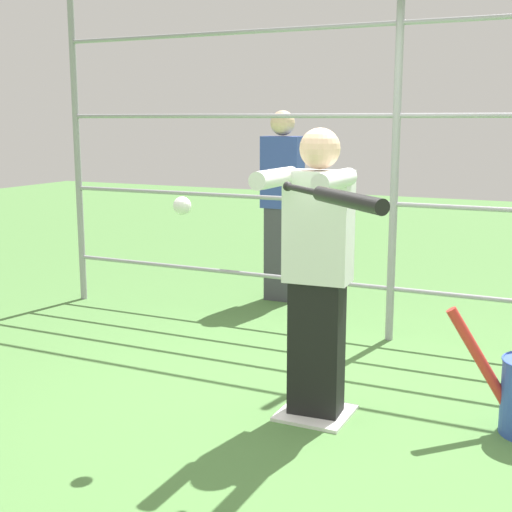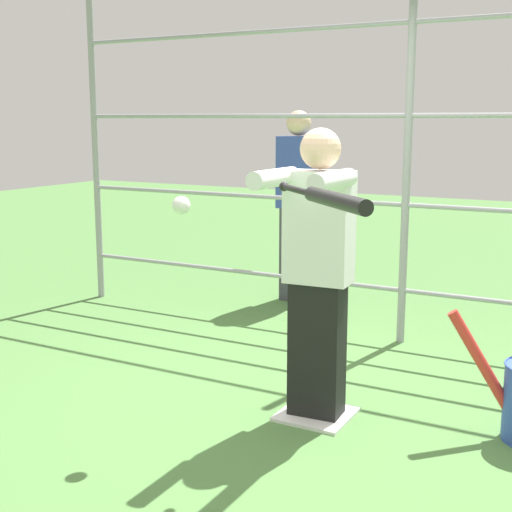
{
  "view_description": "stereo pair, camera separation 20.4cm",
  "coord_description": "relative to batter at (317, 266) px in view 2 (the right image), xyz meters",
  "views": [
    {
      "loc": [
        -1.37,
        3.66,
        1.69
      ],
      "look_at": [
        0.29,
        0.19,
        0.95
      ],
      "focal_mm": 50.0,
      "sensor_mm": 36.0,
      "label": 1
    },
    {
      "loc": [
        -1.56,
        3.57,
        1.69
      ],
      "look_at": [
        0.29,
        0.19,
        0.95
      ],
      "focal_mm": 50.0,
      "sensor_mm": 36.0,
      "label": 2
    }
  ],
  "objects": [
    {
      "name": "ground_plane",
      "position": [
        0.0,
        -0.02,
        -0.89
      ],
      "size": [
        24.0,
        24.0,
        0.0
      ],
      "primitive_type": "plane",
      "color": "#4C7A3D"
    },
    {
      "name": "home_plate",
      "position": [
        0.0,
        -0.02,
        -0.88
      ],
      "size": [
        0.4,
        0.4,
        0.02
      ],
      "color": "white",
      "rests_on": "ground"
    },
    {
      "name": "fence_backstop",
      "position": [
        0.0,
        -1.62,
        0.5
      ],
      "size": [
        6.02,
        0.06,
        2.78
      ],
      "color": "#939399",
      "rests_on": "ground"
    },
    {
      "name": "batter",
      "position": [
        0.0,
        0.0,
        0.0
      ],
      "size": [
        0.42,
        0.57,
        1.65
      ],
      "color": "black",
      "rests_on": "ground"
    },
    {
      "name": "baseball_bat_swinging",
      "position": [
        -0.4,
        0.82,
        0.48
      ],
      "size": [
        0.7,
        0.68,
        0.07
      ],
      "color": "black"
    },
    {
      "name": "softball_in_flight",
      "position": [
        0.58,
        0.46,
        0.35
      ],
      "size": [
        0.1,
        0.1,
        0.1
      ],
      "color": "white"
    },
    {
      "name": "bystander_behind_fence",
      "position": [
        1.26,
        -2.41,
        0.03
      ],
      "size": [
        0.37,
        0.23,
        1.77
      ],
      "color": "#3F3F47",
      "rests_on": "ground"
    }
  ]
}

